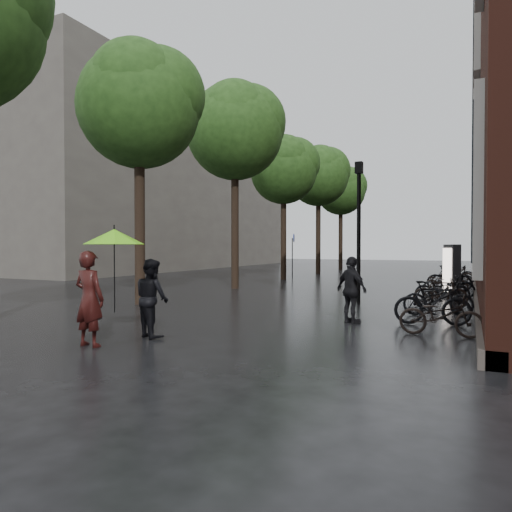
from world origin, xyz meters
The scene contains 11 objects.
ground centered at (0.00, 0.00, 0.00)m, with size 120.00×120.00×0.00m, color black.
bg_building centered at (-22.00, 28.00, 7.00)m, with size 16.00×30.00×14.00m, color #47423D.
street_trees centered at (-3.99, 15.91, 6.34)m, with size 4.33×34.03×8.91m.
person_burgundy centered at (-0.94, 1.78, 0.87)m, with size 0.63×0.41×1.73m, color black.
person_black centered at (-0.47, 2.97, 0.78)m, with size 0.76×0.59×1.57m, color black.
lime_umbrella centered at (-0.81, 2.28, 2.00)m, with size 1.13×1.13×1.66m.
pedestrian_walking centered at (2.76, 6.31, 0.79)m, with size 0.93×0.39×1.58m, color black.
parked_bicycles centered at (4.57, 12.74, 0.46)m, with size 1.98×15.48×1.04m.
ad_lightbox centered at (4.70, 12.67, 0.95)m, with size 0.29×1.25×1.89m.
lamp_post centered at (2.07, 10.13, 2.73)m, with size 0.23×0.23×4.50m.
cycle_sign centered at (-3.28, 18.45, 1.66)m, with size 0.13×0.46×2.51m.
Camera 1 is at (5.30, -4.37, 1.81)m, focal length 32.00 mm.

